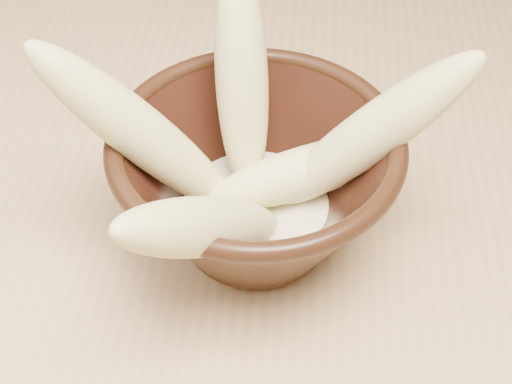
% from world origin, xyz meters
% --- Properties ---
extents(table, '(1.20, 0.80, 0.75)m').
position_xyz_m(table, '(0.00, 0.00, 0.67)').
color(table, tan).
rests_on(table, ground).
extents(bowl, '(0.20, 0.20, 0.11)m').
position_xyz_m(bowl, '(-0.15, 0.02, 0.81)').
color(bowl, black).
rests_on(bowl, table).
extents(milk_puddle, '(0.11, 0.11, 0.02)m').
position_xyz_m(milk_puddle, '(-0.15, 0.02, 0.79)').
color(milk_puddle, beige).
rests_on(milk_puddle, bowl).
extents(banana_upright, '(0.05, 0.11, 0.16)m').
position_xyz_m(banana_upright, '(-0.17, 0.07, 0.86)').
color(banana_upright, '#D5C37E').
rests_on(banana_upright, bowl).
extents(banana_left, '(0.14, 0.05, 0.16)m').
position_xyz_m(banana_left, '(-0.23, 0.01, 0.86)').
color(banana_left, '#D5C37E').
rests_on(banana_left, bowl).
extents(banana_right, '(0.15, 0.05, 0.15)m').
position_xyz_m(banana_right, '(-0.08, 0.03, 0.85)').
color(banana_right, '#D5C37E').
rests_on(banana_right, bowl).
extents(banana_across, '(0.15, 0.09, 0.05)m').
position_xyz_m(banana_across, '(-0.12, 0.04, 0.81)').
color(banana_across, '#D5C37E').
rests_on(banana_across, bowl).
extents(banana_front, '(0.11, 0.15, 0.14)m').
position_xyz_m(banana_front, '(-0.18, -0.05, 0.84)').
color(banana_front, '#D5C37E').
rests_on(banana_front, bowl).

